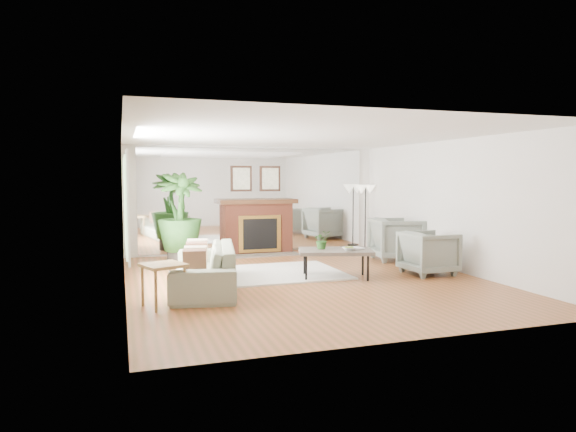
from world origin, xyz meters
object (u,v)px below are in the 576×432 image
object	(u,v)px
fireplace	(258,225)
armchair_back	(396,239)
coffee_table	(335,252)
sofa	(204,267)
floor_lamp	(366,194)
potted_ficus	(180,215)
side_table	(163,271)
armchair_front	(429,253)

from	to	relation	value
fireplace	armchair_back	bearing A→B (deg)	-35.36
coffee_table	sofa	bearing A→B (deg)	-175.93
sofa	armchair_back	world-z (taller)	armchair_back
fireplace	armchair_back	distance (m)	3.19
coffee_table	sofa	distance (m)	2.36
floor_lamp	sofa	bearing A→B (deg)	-143.75
coffee_table	armchair_back	xyz separation A→B (m)	(2.05, 1.45, -0.01)
armchair_back	potted_ficus	xyz separation A→B (m)	(-4.49, 0.92, 0.55)
potted_ficus	floor_lamp	distance (m)	4.66
side_table	potted_ficus	bearing A→B (deg)	79.98
side_table	armchair_front	bearing A→B (deg)	10.89
armchair_back	coffee_table	bearing A→B (deg)	134.57
armchair_front	side_table	size ratio (longest dim) A/B	1.29
armchair_back	floor_lamp	size ratio (longest dim) A/B	0.63
coffee_table	floor_lamp	bearing A→B (deg)	55.49
coffee_table	side_table	size ratio (longest dim) A/B	2.11
fireplace	floor_lamp	bearing A→B (deg)	-3.37
coffee_table	side_table	bearing A→B (deg)	-159.88
fireplace	armchair_front	xyz separation A→B (m)	(2.33, -3.48, -0.26)
armchair_back	fireplace	bearing A→B (deg)	64.06
sofa	potted_ficus	bearing A→B (deg)	-167.98
armchair_back	armchair_front	world-z (taller)	armchair_back
armchair_back	floor_lamp	bearing A→B (deg)	6.02
sofa	coffee_table	bearing A→B (deg)	104.09
coffee_table	potted_ficus	size ratio (longest dim) A/B	0.76
armchair_front	floor_lamp	bearing A→B (deg)	-8.32
armchair_front	floor_lamp	distance (m)	3.48
armchair_front	potted_ficus	bearing A→B (deg)	56.84
armchair_front	coffee_table	bearing A→B (deg)	82.05
side_table	potted_ficus	world-z (taller)	potted_ficus
coffee_table	potted_ficus	world-z (taller)	potted_ficus
armchair_front	potted_ficus	size ratio (longest dim) A/B	0.46
coffee_table	sofa	xyz separation A→B (m)	(-2.35, -0.17, -0.12)
fireplace	side_table	world-z (taller)	fireplace
sofa	armchair_back	bearing A→B (deg)	120.15
armchair_back	armchair_front	xyz separation A→B (m)	(-0.27, -1.64, -0.06)
fireplace	side_table	size ratio (longest dim) A/B	3.01
armchair_back	side_table	size ratio (longest dim) A/B	1.47
fireplace	potted_ficus	size ratio (longest dim) A/B	1.09
fireplace	armchair_front	size ratio (longest dim) A/B	2.34
potted_ficus	fireplace	bearing A→B (deg)	26.00
armchair_back	armchair_front	distance (m)	1.66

